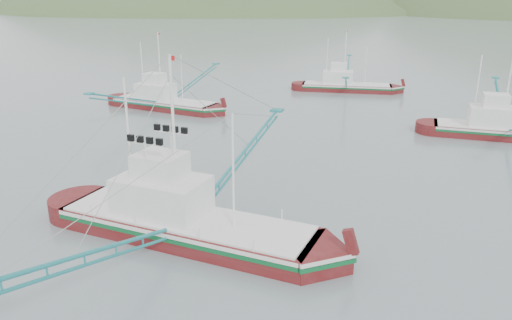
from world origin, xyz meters
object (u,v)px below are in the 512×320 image
(bg_boat_far, at_px, (346,81))
(bg_boat_right, at_px, (505,124))
(main_boat, at_px, (182,212))
(bg_boat_left, at_px, (163,97))

(bg_boat_far, height_order, bg_boat_right, bg_boat_right)
(main_boat, bearing_deg, bg_boat_left, 125.80)
(bg_boat_left, bearing_deg, main_boat, -51.43)
(bg_boat_far, bearing_deg, bg_boat_right, -53.72)
(main_boat, bearing_deg, bg_boat_right, 60.22)
(main_boat, xyz_separation_m, bg_boat_left, (-19.68, 32.29, -0.14))
(main_boat, relative_size, bg_boat_far, 1.24)
(bg_boat_far, xyz_separation_m, bg_boat_right, (20.76, -20.92, -0.14))
(bg_boat_left, bearing_deg, bg_boat_far, 52.23)
(bg_boat_right, bearing_deg, main_boat, -126.00)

